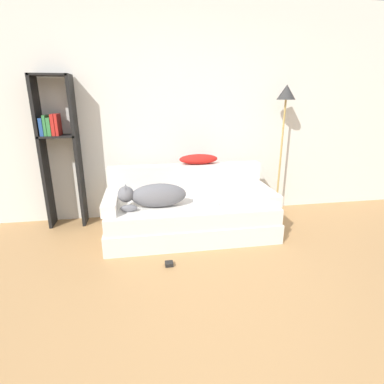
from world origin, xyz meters
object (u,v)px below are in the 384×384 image
couch (191,218)px  bookshelf (58,144)px  throw_pillow (199,159)px  floor_lamp (285,110)px  power_adapter (169,264)px  laptop (206,202)px  dog (154,195)px

couch → bookshelf: bearing=159.5°
throw_pillow → floor_lamp: floor_lamp is taller
couch → bookshelf: (-1.48, 0.55, 0.81)m
couch → throw_pillow: size_ratio=4.01×
couch → floor_lamp: (1.29, 0.48, 1.19)m
throw_pillow → power_adapter: (-0.48, -1.04, -0.79)m
laptop → floor_lamp: bearing=35.8°
dog → bookshelf: bookshelf is taller
bookshelf → floor_lamp: (2.77, -0.07, 0.37)m
bookshelf → power_adapter: (1.16, -1.21, -0.99)m
laptop → bookshelf: bearing=169.3°
dog → floor_lamp: size_ratio=0.43×
laptop → throw_pillow: bearing=99.8°
power_adapter → couch: bearing=64.1°
couch → laptop: 0.27m
bookshelf → power_adapter: 1.95m
dog → floor_lamp: floor_lamp is taller
throw_pillow → bookshelf: (-1.64, 0.17, 0.20)m
laptop → bookshelf: 1.86m
couch → power_adapter: couch is taller
laptop → power_adapter: (-0.48, -0.59, -0.39)m
floor_lamp → power_adapter: (-1.61, -1.14, -1.36)m
couch → dog: bearing=-168.1°
laptop → throw_pillow: (0.00, 0.45, 0.41)m
laptop → floor_lamp: floor_lamp is taller
laptop → bookshelf: bookshelf is taller
dog → bookshelf: (-1.07, 0.64, 0.48)m
dog → laptop: 0.59m
bookshelf → floor_lamp: size_ratio=1.06×
throw_pillow → power_adapter: bearing=-114.8°
throw_pillow → bookshelf: 1.66m
couch → laptop: (0.16, -0.06, 0.21)m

